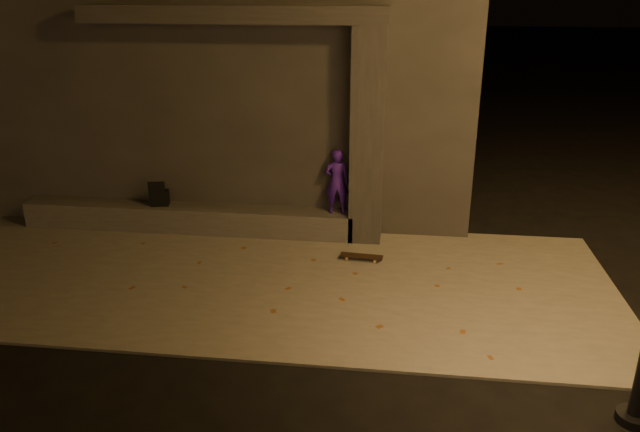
# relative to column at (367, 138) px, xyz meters

# --- Properties ---
(ground) EXTENTS (120.00, 120.00, 0.00)m
(ground) POSITION_rel_column_xyz_m (-1.70, -3.75, -1.84)
(ground) COLOR black
(ground) RESTS_ON ground
(sidewalk) EXTENTS (11.00, 4.40, 0.04)m
(sidewalk) POSITION_rel_column_xyz_m (-1.70, -1.75, -1.82)
(sidewalk) COLOR #625D56
(sidewalk) RESTS_ON ground
(building) EXTENTS (9.00, 5.10, 5.22)m
(building) POSITION_rel_column_xyz_m (-2.70, 2.74, 0.77)
(building) COLOR #33312E
(building) RESTS_ON ground
(ledge) EXTENTS (6.00, 0.55, 0.45)m
(ledge) POSITION_rel_column_xyz_m (-3.20, 0.00, -1.58)
(ledge) COLOR #4B4944
(ledge) RESTS_ON sidewalk
(column) EXTENTS (0.55, 0.55, 3.60)m
(column) POSITION_rel_column_xyz_m (0.00, 0.00, 0.00)
(column) COLOR #33312E
(column) RESTS_ON sidewalk
(canopy) EXTENTS (5.00, 0.70, 0.28)m
(canopy) POSITION_rel_column_xyz_m (-2.20, 0.05, 1.94)
(canopy) COLOR #33312E
(canopy) RESTS_ON column
(skateboarder) EXTENTS (0.44, 0.31, 1.14)m
(skateboarder) POSITION_rel_column_xyz_m (-0.50, 0.00, -0.78)
(skateboarder) COLOR #3F189C
(skateboarder) RESTS_ON ledge
(backpack) EXTENTS (0.36, 0.27, 0.46)m
(backpack) POSITION_rel_column_xyz_m (-3.70, 0.00, -1.19)
(backpack) COLOR black
(backpack) RESTS_ON ledge
(skateboard) EXTENTS (0.70, 0.24, 0.08)m
(skateboard) POSITION_rel_column_xyz_m (0.00, -0.93, -1.74)
(skateboard) COLOR black
(skateboard) RESTS_ON sidewalk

